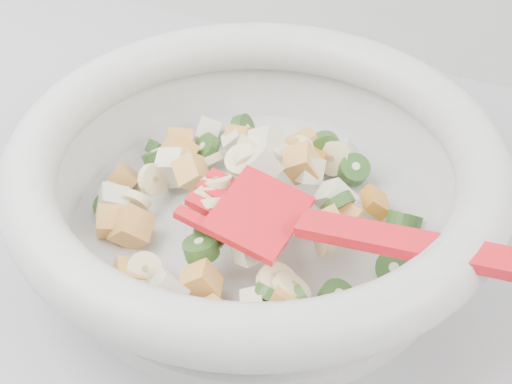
% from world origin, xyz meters
% --- Properties ---
extents(mixing_bowl, '(0.43, 0.35, 0.11)m').
position_xyz_m(mixing_bowl, '(0.16, 1.44, 0.95)').
color(mixing_bowl, '#B8B8B6').
rests_on(mixing_bowl, counter).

